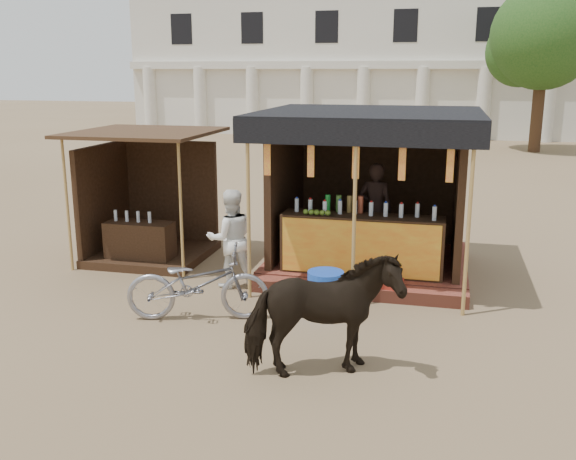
% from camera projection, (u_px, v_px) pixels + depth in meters
% --- Properties ---
extents(ground, '(120.00, 120.00, 0.00)m').
position_uv_depth(ground, '(259.00, 340.00, 8.36)').
color(ground, '#846B4C').
rests_on(ground, ground).
extents(main_stall, '(3.60, 3.61, 2.78)m').
position_uv_depth(main_stall, '(369.00, 214.00, 11.05)').
color(main_stall, brown).
rests_on(main_stall, ground).
extents(secondary_stall, '(2.40, 2.40, 2.38)m').
position_uv_depth(secondary_stall, '(144.00, 213.00, 11.93)').
color(secondary_stall, '#3A2315').
rests_on(secondary_stall, ground).
extents(cow, '(1.91, 1.44, 1.47)m').
position_uv_depth(cow, '(322.00, 316.00, 7.23)').
color(cow, black).
rests_on(cow, ground).
extents(motorbike, '(2.10, 1.19, 1.04)m').
position_uv_depth(motorbike, '(198.00, 284.00, 8.97)').
color(motorbike, gray).
rests_on(motorbike, ground).
extents(bystander, '(0.97, 0.91, 1.60)m').
position_uv_depth(bystander, '(231.00, 239.00, 10.29)').
color(bystander, white).
rests_on(bystander, ground).
extents(blue_barrel, '(0.64, 0.64, 0.66)m').
position_uv_depth(blue_barrel, '(325.00, 294.00, 9.15)').
color(blue_barrel, blue).
rests_on(blue_barrel, ground).
extents(red_crate, '(0.46, 0.44, 0.31)m').
position_uv_depth(red_crate, '(388.00, 289.00, 9.87)').
color(red_crate, maroon).
rests_on(red_crate, ground).
extents(cooler, '(0.70, 0.53, 0.46)m').
position_uv_depth(cooler, '(414.00, 274.00, 10.33)').
color(cooler, '#176A3D').
rests_on(cooler, ground).
extents(background_building, '(26.00, 7.45, 8.18)m').
position_uv_depth(background_building, '(372.00, 60.00, 36.09)').
color(background_building, silver).
rests_on(background_building, ground).
extents(tree, '(4.50, 4.40, 7.00)m').
position_uv_depth(tree, '(539.00, 41.00, 26.79)').
color(tree, '#382314').
rests_on(tree, ground).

